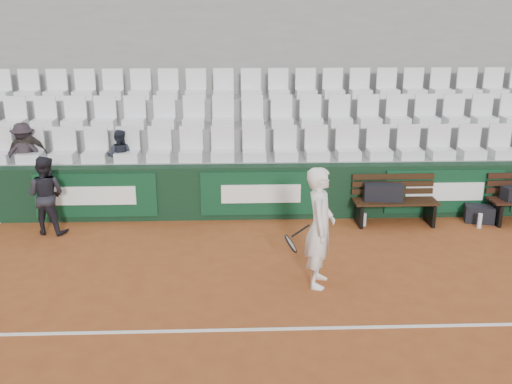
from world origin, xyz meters
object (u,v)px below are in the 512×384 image
tennis_player (320,227)px  water_bottle_near (364,219)px  ball_kid (46,195)px  spectator_a (22,130)px  sports_bag_left (383,192)px  spectator_c (118,133)px  water_bottle_far (480,221)px  bench_left (395,212)px  sports_bag_ground (479,214)px  spectator_b (25,130)px

tennis_player → water_bottle_near: bearing=62.7°
ball_kid → spectator_a: 1.63m
sports_bag_left → spectator_a: spectator_a is taller
spectator_a → spectator_c: spectator_a is taller
sports_bag_left → water_bottle_far: 1.78m
water_bottle_far → bench_left: bearing=170.1°
sports_bag_ground → spectator_a: (-8.43, 0.92, 1.44)m
spectator_b → sports_bag_left: bearing=156.0°
bench_left → spectator_b: spectator_b is taller
bench_left → spectator_c: size_ratio=1.44×
sports_bag_left → tennis_player: 2.82m
water_bottle_near → sports_bag_left: bearing=19.8°
water_bottle_near → tennis_player: tennis_player is taller
water_bottle_near → spectator_b: 6.48m
tennis_player → spectator_c: size_ratio=1.65×
water_bottle_far → tennis_player: 3.88m
sports_bag_left → spectator_a: bearing=172.1°
spectator_a → spectator_c: size_ratio=1.14×
bench_left → spectator_a: size_ratio=1.27×
spectator_a → spectator_b: (0.05, 0.00, 0.00)m
water_bottle_near → spectator_a: size_ratio=0.21×
ball_kid → spectator_a: bearing=-47.9°
spectator_c → ball_kid: bearing=54.7°
water_bottle_near → water_bottle_far: bearing=-4.9°
sports_bag_left → ball_kid: 5.92m
spectator_c → water_bottle_far: bearing=176.9°
sports_bag_left → spectator_c: size_ratio=0.65×
water_bottle_near → spectator_b: spectator_b is taller
sports_bag_ground → spectator_a: 8.60m
ball_kid → spectator_b: size_ratio=1.16×
water_bottle_far → ball_kid: bearing=179.5°
sports_bag_left → tennis_player: (-1.50, -2.37, 0.26)m
water_bottle_near → ball_kid: size_ratio=0.18×
sports_bag_left → spectator_a: 6.76m
sports_bag_ground → tennis_player: bearing=-144.3°
spectator_b → ball_kid: bearing=103.3°
ball_kid → spectator_b: bearing=-49.8°
sports_bag_left → water_bottle_near: (-0.34, -0.12, -0.47)m
sports_bag_left → ball_kid: size_ratio=0.49×
water_bottle_near → ball_kid: (-5.57, -0.11, 0.56)m
sports_bag_ground → water_bottle_near: size_ratio=2.04×
ball_kid → spectator_c: size_ratio=1.33×
water_bottle_far → spectator_c: (-6.54, 1.22, 1.38)m
tennis_player → spectator_c: 4.74m
sports_bag_ground → spectator_a: spectator_a is taller
spectator_a → spectator_b: spectator_b is taller
spectator_b → spectator_c: bearing=164.0°
water_bottle_near → spectator_c: bearing=166.9°
water_bottle_far → tennis_player: tennis_player is taller
tennis_player → ball_kid: bearing=154.2°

